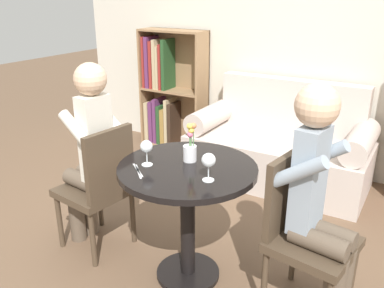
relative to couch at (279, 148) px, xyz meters
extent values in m
plane|color=brown|center=(0.00, -1.65, -0.31)|extent=(16.00, 16.00, 0.00)
cube|color=beige|center=(0.00, 0.43, 1.04)|extent=(5.20, 0.05, 2.70)
cylinder|color=black|center=(0.00, -1.65, 0.43)|extent=(0.81, 0.81, 0.03)
cylinder|color=black|center=(0.00, -1.65, 0.07)|extent=(0.09, 0.09, 0.69)
cylinder|color=black|center=(0.00, -1.65, -0.30)|extent=(0.40, 0.40, 0.03)
cube|color=beige|center=(0.00, -0.05, -0.10)|extent=(1.62, 0.80, 0.42)
cube|color=beige|center=(0.00, 0.27, 0.36)|extent=(1.40, 0.16, 0.50)
cylinder|color=beige|center=(-0.70, -0.05, 0.22)|extent=(0.22, 0.72, 0.22)
cylinder|color=beige|center=(0.70, -0.05, 0.22)|extent=(0.22, 0.72, 0.22)
cube|color=#93704C|center=(-1.34, 0.37, 0.34)|extent=(0.76, 0.02, 1.31)
cube|color=#93704C|center=(-1.71, 0.24, 0.34)|extent=(0.02, 0.28, 1.31)
cube|color=#93704C|center=(-0.97, 0.24, 0.34)|extent=(0.02, 0.28, 1.31)
cube|color=#93704C|center=(-1.34, 0.24, -0.30)|extent=(0.71, 0.28, 0.02)
cube|color=#93704C|center=(-1.34, 0.24, 0.34)|extent=(0.71, 0.28, 0.02)
cube|color=#93704C|center=(-1.34, 0.24, 0.99)|extent=(0.71, 0.28, 0.02)
cube|color=tan|center=(-1.66, 0.23, -0.06)|extent=(0.05, 0.23, 0.47)
cube|color=#602D5B|center=(-1.60, 0.23, -0.05)|extent=(0.05, 0.23, 0.48)
cube|color=#602D5B|center=(-1.54, 0.23, -0.03)|extent=(0.04, 0.23, 0.52)
cube|color=#234723|center=(-1.49, 0.23, -0.07)|extent=(0.04, 0.23, 0.45)
cube|color=olive|center=(-1.44, 0.23, -0.08)|extent=(0.05, 0.23, 0.41)
cube|color=tan|center=(-1.38, 0.23, -0.02)|extent=(0.04, 0.23, 0.53)
cube|color=#332319|center=(-1.34, 0.23, -0.04)|extent=(0.04, 0.23, 0.49)
cube|color=maroon|center=(-1.67, 0.23, 0.64)|extent=(0.03, 0.23, 0.56)
cube|color=#602D5B|center=(-1.62, 0.23, 0.64)|extent=(0.04, 0.23, 0.56)
cube|color=maroon|center=(-1.57, 0.23, 0.62)|extent=(0.03, 0.23, 0.52)
cube|color=tan|center=(-1.52, 0.23, 0.63)|extent=(0.04, 0.23, 0.54)
cube|color=tan|center=(-1.49, 0.23, 0.59)|extent=(0.03, 0.23, 0.47)
cube|color=maroon|center=(-1.45, 0.23, 0.60)|extent=(0.03, 0.23, 0.49)
cube|color=#234723|center=(-1.40, 0.23, 0.63)|extent=(0.04, 0.23, 0.55)
cylinder|color=#473828|center=(-0.88, -1.49, -0.11)|extent=(0.04, 0.04, 0.40)
cylinder|color=#473828|center=(-0.93, -1.84, -0.11)|extent=(0.04, 0.04, 0.40)
cylinder|color=#473828|center=(-0.53, -1.54, -0.11)|extent=(0.04, 0.04, 0.40)
cylinder|color=#473828|center=(-0.57, -1.89, -0.11)|extent=(0.04, 0.04, 0.40)
cube|color=#473828|center=(-0.73, -1.69, 0.11)|extent=(0.47, 0.47, 0.05)
cube|color=#473828|center=(-0.54, -1.71, 0.36)|extent=(0.09, 0.38, 0.45)
cylinder|color=#473828|center=(0.93, -1.40, -0.11)|extent=(0.04, 0.04, 0.40)
cylinder|color=#473828|center=(0.53, -1.70, -0.11)|extent=(0.04, 0.04, 0.40)
cylinder|color=#473828|center=(0.58, -1.35, -0.11)|extent=(0.04, 0.04, 0.40)
cube|color=#473828|center=(0.73, -1.55, 0.11)|extent=(0.48, 0.48, 0.05)
cube|color=#473828|center=(0.54, -1.52, 0.36)|extent=(0.10, 0.38, 0.45)
cylinder|color=brown|center=(-0.88, -1.61, -0.09)|extent=(0.11, 0.11, 0.45)
cylinder|color=brown|center=(-0.89, -1.72, -0.09)|extent=(0.11, 0.11, 0.45)
cylinder|color=brown|center=(-0.77, -1.62, 0.19)|extent=(0.31, 0.15, 0.11)
cylinder|color=brown|center=(-0.78, -1.73, 0.19)|extent=(0.31, 0.15, 0.11)
cube|color=silver|center=(-0.67, -1.69, 0.49)|extent=(0.14, 0.21, 0.59)
cylinder|color=silver|center=(-0.65, -1.56, 0.59)|extent=(0.29, 0.11, 0.23)
cylinder|color=silver|center=(-0.68, -1.82, 0.59)|extent=(0.29, 0.11, 0.23)
sphere|color=beige|center=(-0.67, -1.69, 0.89)|extent=(0.20, 0.20, 0.20)
cylinder|color=brown|center=(0.89, -1.53, -0.09)|extent=(0.11, 0.11, 0.45)
cylinder|color=brown|center=(0.77, -1.62, 0.19)|extent=(0.31, 0.15, 0.11)
cylinder|color=brown|center=(0.79, -1.51, 0.19)|extent=(0.31, 0.15, 0.11)
cube|color=#93A3B2|center=(0.67, -1.55, 0.48)|extent=(0.15, 0.22, 0.58)
cylinder|color=#93A3B2|center=(0.65, -1.69, 0.58)|extent=(0.29, 0.11, 0.23)
cylinder|color=#93A3B2|center=(0.69, -1.42, 0.58)|extent=(0.29, 0.11, 0.23)
sphere|color=beige|center=(0.67, -1.55, 0.88)|extent=(0.22, 0.22, 0.22)
cylinder|color=white|center=(-0.21, -1.76, 0.45)|extent=(0.06, 0.06, 0.00)
cylinder|color=white|center=(-0.21, -1.76, 0.49)|extent=(0.01, 0.01, 0.08)
sphere|color=white|center=(-0.21, -1.76, 0.56)|extent=(0.07, 0.07, 0.07)
cylinder|color=white|center=(0.19, -1.75, 0.45)|extent=(0.06, 0.06, 0.00)
cylinder|color=white|center=(0.19, -1.75, 0.49)|extent=(0.01, 0.01, 0.08)
sphere|color=white|center=(0.19, -1.75, 0.56)|extent=(0.08, 0.08, 0.08)
sphere|color=maroon|center=(0.19, -1.75, 0.56)|extent=(0.05, 0.05, 0.05)
cylinder|color=silver|center=(-0.03, -1.58, 0.49)|extent=(0.08, 0.08, 0.09)
cylinder|color=#4C7A42|center=(-0.01, -1.57, 0.60)|extent=(0.01, 0.01, 0.12)
sphere|color=#E07F4C|center=(-0.01, -1.57, 0.67)|extent=(0.04, 0.04, 0.04)
cylinder|color=#4C7A42|center=(-0.03, -1.58, 0.58)|extent=(0.00, 0.01, 0.07)
sphere|color=#D16684|center=(-0.03, -1.58, 0.61)|extent=(0.04, 0.04, 0.04)
cylinder|color=#4C7A42|center=(-0.02, -1.58, 0.59)|extent=(0.00, 0.01, 0.10)
sphere|color=#EACC4C|center=(-0.02, -1.58, 0.64)|extent=(0.04, 0.04, 0.04)
cylinder|color=#4C7A42|center=(-0.03, -1.58, 0.60)|extent=(0.00, 0.01, 0.12)
sphere|color=#EACC4C|center=(-0.03, -1.58, 0.67)|extent=(0.04, 0.04, 0.04)
cube|color=silver|center=(-0.20, -1.86, 0.45)|extent=(0.15, 0.14, 0.00)
cube|color=silver|center=(-0.21, -1.84, 0.45)|extent=(0.16, 0.12, 0.00)
camera|label=1|loc=(1.12, -3.47, 1.40)|focal=38.00mm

